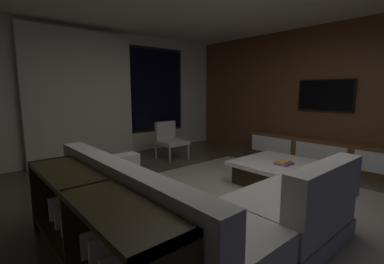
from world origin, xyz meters
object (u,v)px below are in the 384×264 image
at_px(media_console, 327,154).
at_px(book_stack_on_coffee_table, 284,163).
at_px(console_table_behind_couch, 89,225).
at_px(coffee_table, 278,173).
at_px(mounted_tv, 325,95).
at_px(sectional_couch, 191,212).
at_px(accent_chair_near_window, 170,138).

bearing_deg(media_console, book_stack_on_coffee_table, -177.97).
distance_m(media_console, console_table_behind_couch, 4.54).
height_order(coffee_table, book_stack_on_coffee_table, book_stack_on_coffee_table).
bearing_deg(book_stack_on_coffee_table, mounted_tv, 7.91).
distance_m(sectional_couch, console_table_behind_couch, 0.93).
relative_size(coffee_table, accent_chair_near_window, 1.49).
bearing_deg(book_stack_on_coffee_table, media_console, 2.03).
distance_m(coffee_table, media_console, 1.60).
height_order(sectional_couch, accent_chair_near_window, sectional_couch).
relative_size(accent_chair_near_window, media_console, 0.25).
xyz_separation_m(coffee_table, media_console, (1.60, -0.06, 0.06)).
height_order(sectional_couch, mounted_tv, mounted_tv).
distance_m(coffee_table, accent_chair_near_window, 2.46).
bearing_deg(media_console, console_table_behind_couch, -178.72).
bearing_deg(console_table_behind_couch, book_stack_on_coffee_table, 0.84).
relative_size(book_stack_on_coffee_table, media_console, 0.08).
xyz_separation_m(coffee_table, accent_chair_near_window, (-0.27, 2.43, 0.25)).
relative_size(sectional_couch, media_console, 0.81).
bearing_deg(console_table_behind_couch, sectional_couch, -8.19).
distance_m(book_stack_on_coffee_table, mounted_tv, 2.10).
bearing_deg(sectional_couch, media_console, 3.67).
height_order(book_stack_on_coffee_table, accent_chair_near_window, accent_chair_near_window).
xyz_separation_m(media_console, console_table_behind_couch, (-4.54, -0.10, 0.17)).
distance_m(book_stack_on_coffee_table, accent_chair_near_window, 2.56).
bearing_deg(coffee_table, sectional_couch, -171.86).
height_order(coffee_table, console_table_behind_couch, console_table_behind_couch).
bearing_deg(coffee_table, book_stack_on_coffee_table, -120.35).
xyz_separation_m(sectional_couch, coffee_table, (2.02, 0.29, -0.10)).
distance_m(sectional_couch, media_console, 3.63).
distance_m(book_stack_on_coffee_table, media_console, 1.68).
height_order(book_stack_on_coffee_table, mounted_tv, mounted_tv).
height_order(sectional_couch, console_table_behind_couch, sectional_couch).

